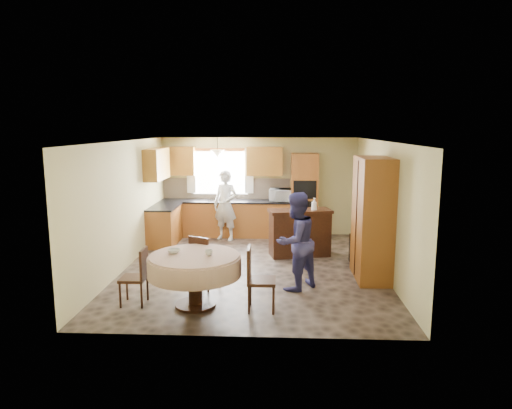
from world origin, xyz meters
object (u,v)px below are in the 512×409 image
object	(u,v)px
sideboard	(300,234)
chair_right	(256,276)
dining_table	(195,266)
oven_tower	(304,196)
person_sink	(225,205)
person_dining	(296,241)
chair_left	(138,274)
chair_back	(202,259)
cupboard	(373,219)

from	to	relation	value
sideboard	chair_right	bearing A→B (deg)	-117.46
chair_right	dining_table	bearing A→B (deg)	83.78
oven_tower	chair_right	distance (m)	4.89
person_sink	person_dining	distance (m)	3.77
dining_table	chair_left	world-z (taller)	chair_left
chair_left	chair_back	distance (m)	1.17
chair_back	person_sink	size ratio (longest dim) A/B	0.54
chair_back	dining_table	bearing A→B (deg)	115.37
oven_tower	chair_left	bearing A→B (deg)	-121.51
oven_tower	chair_left	size ratio (longest dim) A/B	2.35
sideboard	chair_right	world-z (taller)	chair_right
chair_back	chair_right	xyz separation A→B (m)	(0.97, -0.88, 0.02)
sideboard	person_dining	xyz separation A→B (m)	(-0.17, -2.08, 0.37)
oven_tower	cupboard	size ratio (longest dim) A/B	0.95
chair_right	person_sink	distance (m)	4.49
chair_left	chair_right	xyz separation A→B (m)	(1.86, -0.13, 0.04)
chair_left	person_dining	bearing A→B (deg)	107.87
chair_back	person_sink	bearing A→B (deg)	-65.64
sideboard	cupboard	distance (m)	2.01
oven_tower	dining_table	distance (m)	5.06
chair_left	sideboard	bearing A→B (deg)	137.13
cupboard	chair_back	bearing A→B (deg)	-166.70
sideboard	cupboard	size ratio (longest dim) A/B	0.60
oven_tower	cupboard	world-z (taller)	cupboard
cupboard	chair_left	world-z (taller)	cupboard
oven_tower	cupboard	xyz separation A→B (m)	(1.07, -3.16, 0.06)
cupboard	dining_table	world-z (taller)	cupboard
sideboard	chair_left	size ratio (longest dim) A/B	1.48
cupboard	person_sink	world-z (taller)	cupboard
person_sink	dining_table	bearing A→B (deg)	-67.39
sideboard	chair_right	xyz separation A→B (m)	(-0.80, -3.03, 0.07)
cupboard	chair_back	size ratio (longest dim) A/B	2.38
dining_table	chair_right	bearing A→B (deg)	-6.05
cupboard	chair_right	world-z (taller)	cupboard
chair_right	person_sink	bearing A→B (deg)	12.33
cupboard	chair_right	xyz separation A→B (m)	(-2.04, -1.60, -0.57)
chair_left	chair_back	size ratio (longest dim) A/B	0.96
person_sink	chair_left	bearing A→B (deg)	-79.47
dining_table	person_sink	world-z (taller)	person_sink
oven_tower	chair_left	xyz separation A→B (m)	(-2.84, -4.63, -0.56)
oven_tower	chair_right	bearing A→B (deg)	-101.57
sideboard	dining_table	world-z (taller)	sideboard
oven_tower	dining_table	bearing A→B (deg)	-112.51
sideboard	chair_back	distance (m)	2.78
oven_tower	chair_back	distance (m)	4.37
oven_tower	sideboard	xyz separation A→B (m)	(-0.18, -1.73, -0.58)
oven_tower	chair_right	size ratio (longest dim) A/B	2.16
person_sink	chair_right	bearing A→B (deg)	-55.06
cupboard	chair_right	distance (m)	2.66
dining_table	chair_left	size ratio (longest dim) A/B	1.60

